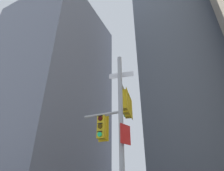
{
  "coord_description": "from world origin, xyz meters",
  "views": [
    {
      "loc": [
        3.08,
        -7.1,
        2.11
      ],
      "look_at": [
        -0.32,
        -0.21,
        6.4
      ],
      "focal_mm": 29.98,
      "sensor_mm": 36.0,
      "label": 1
    }
  ],
  "objects": [
    {
      "name": "building_mid_block",
      "position": [
        3.58,
        25.62,
        27.43
      ],
      "size": [
        15.94,
        15.94,
        54.86
      ],
      "primitive_type": "cube",
      "color": "#4C5460",
      "rests_on": "ground"
    },
    {
      "name": "building_tower_left",
      "position": [
        -17.11,
        11.63,
        15.18
      ],
      "size": [
        14.56,
        14.56,
        30.36
      ],
      "primitive_type": "cube",
      "color": "slate",
      "rests_on": "ground"
    },
    {
      "name": "signal_pole_assembly",
      "position": [
        -0.27,
        0.6,
        4.98
      ],
      "size": [
        2.34,
        2.6,
        8.08
      ],
      "color": "#9EA0A3",
      "rests_on": "ground"
    }
  ]
}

